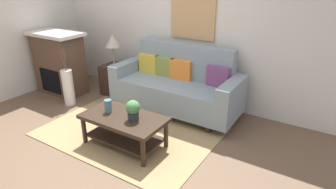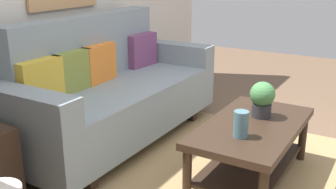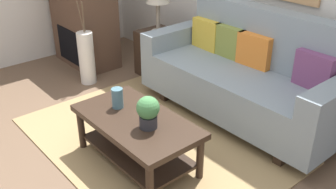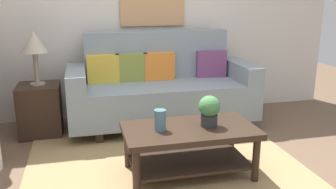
{
  "view_description": "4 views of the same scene",
  "coord_description": "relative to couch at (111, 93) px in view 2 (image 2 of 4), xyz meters",
  "views": [
    {
      "loc": [
        2.37,
        -2.24,
        2.11
      ],
      "look_at": [
        0.4,
        0.9,
        0.53
      ],
      "focal_mm": 30.15,
      "sensor_mm": 36.0,
      "label": 1
    },
    {
      "loc": [
        -2.37,
        -0.64,
        1.49
      ],
      "look_at": [
        0.25,
        0.92,
        0.5
      ],
      "focal_mm": 43.07,
      "sensor_mm": 36.0,
      "label": 2
    },
    {
      "loc": [
        2.37,
        -1.35,
        2.03
      ],
      "look_at": [
        0.07,
        0.61,
        0.47
      ],
      "focal_mm": 41.33,
      "sensor_mm": 36.0,
      "label": 3
    },
    {
      "loc": [
        -0.67,
        -2.51,
        1.49
      ],
      "look_at": [
        0.11,
        0.73,
        0.57
      ],
      "focal_mm": 38.71,
      "sensor_mm": 36.0,
      "label": 4
    }
  ],
  "objects": [
    {
      "name": "throw_pillow_orange",
      "position": [
        0.0,
        0.13,
        0.25
      ],
      "size": [
        0.37,
        0.14,
        0.32
      ],
      "primitive_type": "cube",
      "rotation": [
        0.0,
        0.0,
        0.05
      ],
      "color": "orange",
      "rests_on": "couch"
    },
    {
      "name": "tabletop_vase",
      "position": [
        -0.3,
        -1.29,
        0.09
      ],
      "size": [
        0.1,
        0.1,
        0.17
      ],
      "primitive_type": "cylinder",
      "color": "slate",
      "rests_on": "coffee_table"
    },
    {
      "name": "throw_pillow_plum",
      "position": [
        0.65,
        0.13,
        0.25
      ],
      "size": [
        0.37,
        0.15,
        0.32
      ],
      "primitive_type": "cube",
      "rotation": [
        0.0,
        0.0,
        -0.08
      ],
      "color": "#7A4270",
      "rests_on": "couch"
    },
    {
      "name": "throw_pillow_mustard",
      "position": [
        -0.65,
        0.13,
        0.25
      ],
      "size": [
        0.36,
        0.14,
        0.32
      ],
      "primitive_type": "cube",
      "rotation": [
        0.0,
        0.0,
        -0.04
      ],
      "color": "gold",
      "rests_on": "couch"
    },
    {
      "name": "area_rug",
      "position": [
        -0.21,
        -0.97,
        -0.42
      ],
      "size": [
        2.43,
        1.75,
        0.01
      ],
      "primitive_type": "cube",
      "color": "#A38456",
      "rests_on": "ground_plane"
    },
    {
      "name": "couch",
      "position": [
        0.0,
        0.0,
        0.0
      ],
      "size": [
        2.11,
        0.84,
        1.08
      ],
      "color": "gray",
      "rests_on": "ground_plane"
    },
    {
      "name": "throw_pillow_olive",
      "position": [
        -0.32,
        0.13,
        0.25
      ],
      "size": [
        0.36,
        0.13,
        0.32
      ],
      "primitive_type": "cube",
      "rotation": [
        0.0,
        0.0,
        -0.02
      ],
      "color": "olive",
      "rests_on": "couch"
    },
    {
      "name": "potted_plant_tabletop",
      "position": [
        0.12,
        -1.29,
        0.14
      ],
      "size": [
        0.18,
        0.18,
        0.26
      ],
      "color": "#2D2D33",
      "rests_on": "coffee_table"
    },
    {
      "name": "coffee_table",
      "position": [
        -0.05,
        -1.28,
        -0.12
      ],
      "size": [
        1.1,
        0.6,
        0.43
      ],
      "color": "#332319",
      "rests_on": "ground_plane"
    }
  ]
}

